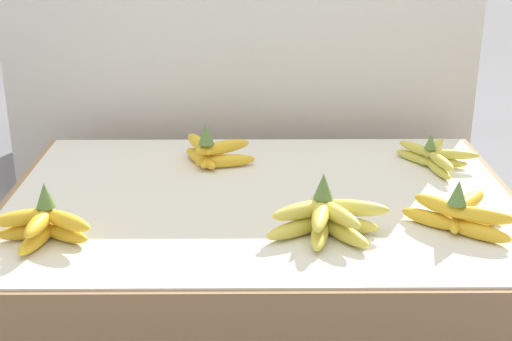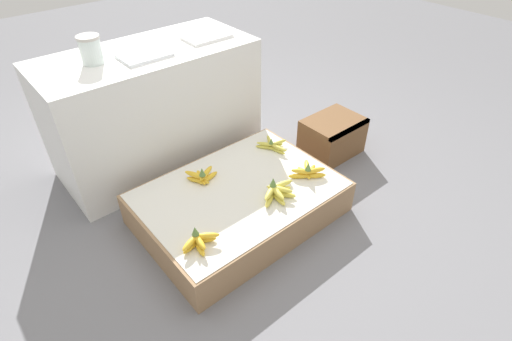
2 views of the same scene
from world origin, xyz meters
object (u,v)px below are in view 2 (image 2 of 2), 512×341
(banana_bunch_front_right, at_px, (308,171))
(banana_bunch_front_midright, at_px, (277,192))
(banana_bunch_middle_right, at_px, (272,145))
(banana_bunch_middle_midleft, at_px, (202,176))
(banana_bunch_front_left, at_px, (198,241))
(glass_jar, at_px, (91,50))
(wooden_crate, at_px, (332,136))
(foam_tray_white, at_px, (207,37))

(banana_bunch_front_right, bearing_deg, banana_bunch_front_midright, -175.53)
(banana_bunch_front_midright, relative_size, banana_bunch_middle_right, 1.13)
(banana_bunch_middle_midleft, bearing_deg, banana_bunch_front_left, -125.84)
(banana_bunch_front_left, relative_size, banana_bunch_middle_midleft, 1.11)
(banana_bunch_front_right, bearing_deg, glass_jar, 126.77)
(wooden_crate, relative_size, foam_tray_white, 1.38)
(banana_bunch_front_left, height_order, glass_jar, glass_jar)
(banana_bunch_middle_midleft, xyz_separation_m, foam_tray_white, (0.46, 0.55, 0.54))
(banana_bunch_front_right, xyz_separation_m, banana_bunch_middle_midleft, (-0.49, 0.35, 0.00))
(banana_bunch_middle_midleft, bearing_deg, banana_bunch_front_midright, -57.96)
(banana_bunch_middle_right, height_order, foam_tray_white, foam_tray_white)
(banana_bunch_front_right, distance_m, foam_tray_white, 1.06)
(foam_tray_white, bearing_deg, banana_bunch_front_left, -128.35)
(wooden_crate, bearing_deg, banana_bunch_front_right, -153.65)
(banana_bunch_front_left, bearing_deg, wooden_crate, 13.12)
(banana_bunch_front_left, height_order, banana_bunch_front_midright, banana_bunch_front_midright)
(wooden_crate, distance_m, foam_tray_white, 1.07)
(wooden_crate, distance_m, banana_bunch_front_left, 1.35)
(banana_bunch_front_right, xyz_separation_m, banana_bunch_middle_right, (0.03, 0.34, -0.01))
(glass_jar, bearing_deg, banana_bunch_front_right, -53.23)
(banana_bunch_front_midright, xyz_separation_m, banana_bunch_front_right, (0.26, 0.02, -0.00))
(banana_bunch_middle_right, height_order, glass_jar, glass_jar)
(banana_bunch_front_midright, xyz_separation_m, banana_bunch_middle_midleft, (-0.23, 0.37, -0.00))
(banana_bunch_front_left, bearing_deg, foam_tray_white, 51.65)
(banana_bunch_front_right, height_order, foam_tray_white, foam_tray_white)
(wooden_crate, xyz_separation_m, banana_bunch_front_midright, (-0.78, -0.28, 0.11))
(wooden_crate, xyz_separation_m, banana_bunch_front_left, (-1.31, -0.30, 0.11))
(banana_bunch_front_right, distance_m, banana_bunch_middle_right, 0.34)
(glass_jar, bearing_deg, banana_bunch_middle_right, -39.91)
(glass_jar, distance_m, foam_tray_white, 0.71)
(banana_bunch_front_midright, bearing_deg, banana_bunch_front_left, -177.40)
(wooden_crate, distance_m, banana_bunch_front_right, 0.60)
(banana_bunch_front_left, bearing_deg, banana_bunch_front_right, 3.22)
(banana_bunch_front_left, relative_size, banana_bunch_middle_right, 0.93)
(banana_bunch_front_left, distance_m, banana_bunch_middle_right, 0.90)
(wooden_crate, xyz_separation_m, banana_bunch_front_right, (-0.53, -0.26, 0.11))
(wooden_crate, distance_m, banana_bunch_middle_midleft, 1.03)
(banana_bunch_middle_midleft, relative_size, banana_bunch_middle_right, 0.84)
(banana_bunch_front_left, distance_m, banana_bunch_front_midright, 0.52)
(banana_bunch_front_midright, height_order, banana_bunch_middle_midleft, banana_bunch_front_midright)
(banana_bunch_middle_right, bearing_deg, banana_bunch_front_midright, -128.87)
(wooden_crate, height_order, banana_bunch_middle_midleft, banana_bunch_middle_midleft)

